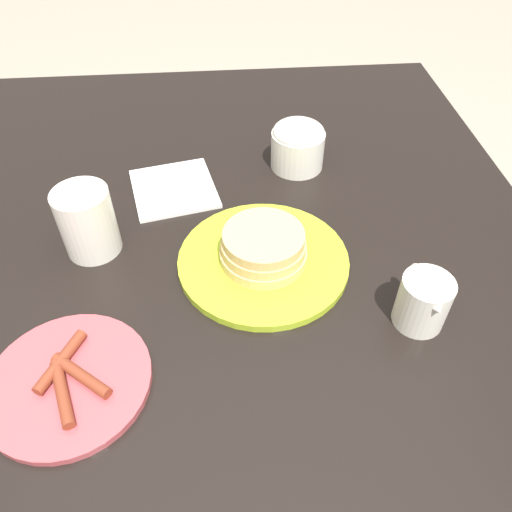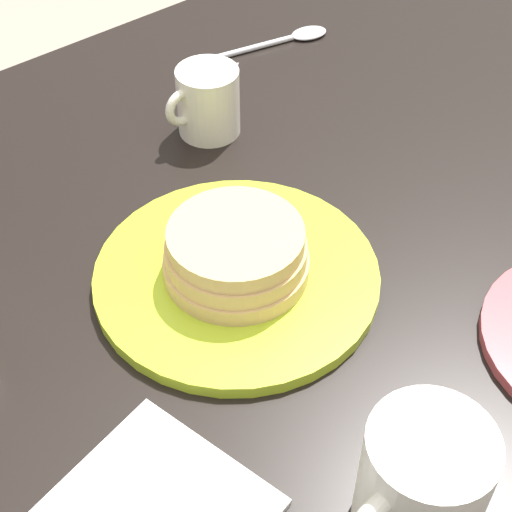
% 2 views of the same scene
% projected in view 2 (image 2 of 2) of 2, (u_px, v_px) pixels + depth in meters
% --- Properties ---
extents(dining_table, '(1.30, 1.00, 0.73)m').
position_uv_depth(dining_table, '(282.00, 390.00, 0.73)').
color(dining_table, black).
rests_on(dining_table, ground_plane).
extents(pancake_plate, '(0.25, 0.25, 0.06)m').
position_uv_depth(pancake_plate, '(236.00, 265.00, 0.67)').
color(pancake_plate, '#AAC628').
rests_on(pancake_plate, dining_table).
extents(coffee_mug, '(0.12, 0.08, 0.10)m').
position_uv_depth(coffee_mug, '(418.00, 489.00, 0.48)').
color(coffee_mug, silver).
rests_on(coffee_mug, dining_table).
extents(creamer_pitcher, '(0.10, 0.07, 0.08)m').
position_uv_depth(creamer_pitcher, '(209.00, 100.00, 0.81)').
color(creamer_pitcher, silver).
rests_on(creamer_pitcher, dining_table).
extents(spoon, '(0.17, 0.06, 0.01)m').
position_uv_depth(spoon, '(290.00, 38.00, 0.97)').
color(spoon, silver).
rests_on(spoon, dining_table).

